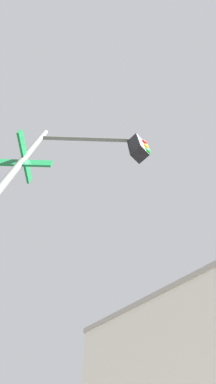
{
  "coord_description": "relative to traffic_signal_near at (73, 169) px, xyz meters",
  "views": [
    {
      "loc": [
        -4.9,
        -6.72,
        1.31
      ],
      "look_at": [
        -5.95,
        -5.68,
        3.55
      ],
      "focal_mm": 19.53,
      "sensor_mm": 36.0,
      "label": 1
    }
  ],
  "objects": [
    {
      "name": "traffic_signal_near",
      "position": [
        0.0,
        0.0,
        0.0
      ],
      "size": [
        2.06,
        2.22,
        6.43
      ],
      "color": "#474C47",
      "rests_on": "ground_plane"
    }
  ]
}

